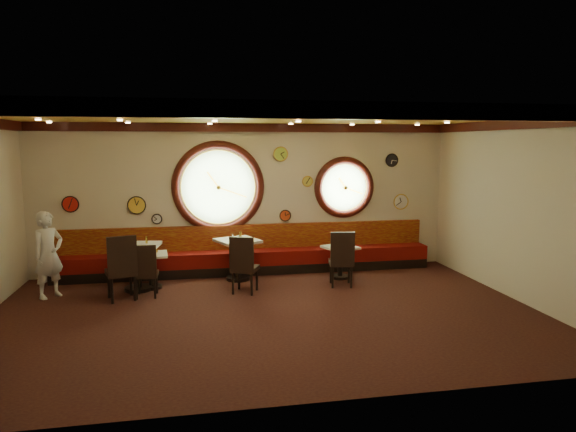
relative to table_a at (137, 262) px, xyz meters
The scene contains 46 objects.
floor 2.91m from the table_a, 39.19° to the right, with size 9.00×6.00×0.00m, color black.
ceiling 3.89m from the table_a, 39.19° to the right, with size 9.00×6.00×0.02m, color gold.
wall_back 2.72m from the table_a, 28.30° to the left, with size 9.00×0.02×3.20m, color beige.
wall_front 5.39m from the table_a, 65.25° to the right, with size 9.00×0.02×3.20m, color beige.
wall_right 7.03m from the table_a, 15.06° to the right, with size 0.02×6.00×3.20m, color beige.
molding_back 3.57m from the table_a, 27.29° to the left, with size 9.00×0.10×0.18m, color black.
molding_front 5.84m from the table_a, 65.02° to the right, with size 9.00×0.10×0.18m, color black.
molding_right 7.36m from the table_a, 15.16° to the right, with size 0.10×6.00×0.18m, color black.
banquette_base 2.44m from the table_a, 22.40° to the left, with size 8.00×0.55×0.20m, color black.
banquette_seat 2.41m from the table_a, 22.40° to the left, with size 8.00×0.55×0.30m, color #5A0907.
banquette_back 2.50m from the table_a, 27.08° to the left, with size 8.00×0.10×0.55m, color #660808.
porthole_left_glass 2.39m from the table_a, 36.33° to the left, with size 1.66×1.66×0.02m, color #8CB86E.
porthole_left_frame 2.38m from the table_a, 35.98° to the left, with size 1.98×1.98×0.18m, color black.
porthole_left_ring 2.36m from the table_a, 35.28° to the left, with size 1.61×1.61×0.03m, color gold.
porthole_right_glass 4.74m from the table_a, 15.06° to the left, with size 1.10×1.10×0.02m, color #8CB86E.
porthole_right_frame 4.74m from the table_a, 14.88° to the left, with size 1.38×1.38×0.18m, color black.
porthole_right_ring 4.73m from the table_a, 14.51° to the left, with size 1.09×1.09×0.03m, color gold.
wall_clock_0 5.95m from the table_a, 11.31° to the left, with size 0.34×0.34×0.03m, color white.
wall_clock_1 5.93m from the table_a, 11.81° to the left, with size 0.28×0.28×0.03m, color black.
wall_clock_2 3.75m from the table_a, 21.25° to the left, with size 0.30×0.30×0.03m, color #A5C33D.
wall_clock_3 4.00m from the table_a, 17.92° to the left, with size 0.22×0.22×0.03m, color gold.
wall_clock_4 1.36m from the table_a, 74.67° to the left, with size 0.20×0.20×0.03m, color silver.
wall_clock_5 1.49m from the table_a, 94.16° to the left, with size 0.36×0.36×0.03m, color yellow.
wall_clock_6 3.34m from the table_a, 20.61° to the left, with size 0.24×0.24×0.03m, color #C93E17.
wall_clock_7 2.06m from the table_a, 140.19° to the left, with size 0.32×0.32×0.03m, color red.
table_a is the anchor object (origin of this frame).
table_b 0.30m from the table_a, 23.15° to the left, with size 0.66×0.66×0.68m.
table_c 1.99m from the table_a, 11.84° to the left, with size 0.99×0.99×0.84m.
table_d 4.05m from the table_a, ahead, with size 0.77×0.77×0.67m.
chair_a 0.69m from the table_a, 106.65° to the right, with size 0.62×0.62×0.73m.
chair_b 0.57m from the table_a, 69.61° to the right, with size 0.43×0.43×0.61m.
chair_c 2.05m from the table_a, 17.21° to the right, with size 0.60×0.60×0.67m.
chair_d 3.91m from the table_a, ahead, with size 0.53×0.53×0.68m.
condiment_a_salt 0.39m from the table_a, behind, with size 0.04×0.04×0.11m, color silver.
condiment_b_salt 0.34m from the table_a, 38.77° to the left, with size 0.04×0.04×0.11m, color silver.
condiment_c_salt 1.95m from the table_a, 15.40° to the left, with size 0.03×0.03×0.10m, color silver.
condiment_d_salt 3.96m from the table_a, ahead, with size 0.04×0.04×0.10m, color silver.
condiment_a_pepper 0.39m from the table_a, 93.68° to the right, with size 0.04×0.04×0.11m, color silver.
condiment_b_pepper 0.36m from the table_a, 19.77° to the left, with size 0.04×0.04×0.11m, color silver.
condiment_c_pepper 2.05m from the table_a, 12.44° to the left, with size 0.03×0.03×0.09m, color silver.
condiment_d_pepper 4.09m from the table_a, ahead, with size 0.04×0.04×0.10m, color silver.
condiment_a_bottle 0.44m from the table_a, 27.97° to the left, with size 0.04×0.04×0.14m, color yellow.
condiment_b_bottle 0.46m from the table_a, 32.37° to the left, with size 0.06×0.06×0.18m, color gold.
condiment_c_bottle 2.09m from the table_a, 12.08° to the left, with size 0.05×0.05×0.15m, color gold.
condiment_d_bottle 4.16m from the table_a, ahead, with size 0.05×0.05×0.16m, color orange.
waiter 1.54m from the table_a, behind, with size 0.58×0.38×1.58m, color silver.
Camera 1 is at (-1.16, -8.05, 2.78)m, focal length 32.00 mm.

